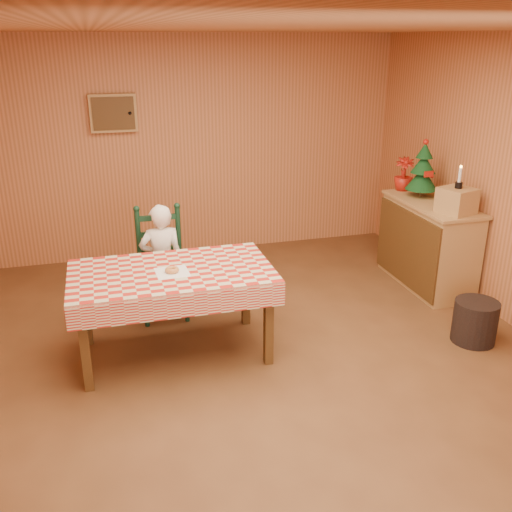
{
  "coord_description": "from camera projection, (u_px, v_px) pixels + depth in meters",
  "views": [
    {
      "loc": [
        -1.11,
        -3.79,
        2.54
      ],
      "look_at": [
        0.0,
        0.2,
        0.95
      ],
      "focal_mm": 40.0,
      "sensor_mm": 36.0,
      "label": 1
    }
  ],
  "objects": [
    {
      "name": "flower_arrangement",
      "position": [
        404.0,
        174.0,
        6.37
      ],
      "size": [
        0.27,
        0.27,
        0.37
      ],
      "primitive_type": "imported",
      "rotation": [
        0.0,
        0.0,
        -0.4
      ],
      "color": "#A51A0F",
      "rests_on": "shelf_unit"
    },
    {
      "name": "dining_table",
      "position": [
        172.0,
        279.0,
        4.67
      ],
      "size": [
        1.66,
        0.96,
        0.77
      ],
      "color": "#523416",
      "rests_on": "ground"
    },
    {
      "name": "storage_bin",
      "position": [
        475.0,
        322.0,
        5.04
      ],
      "size": [
        0.51,
        0.51,
        0.38
      ],
      "primitive_type": "cylinder",
      "rotation": [
        0.0,
        0.0,
        0.42
      ],
      "color": "black",
      "rests_on": "ground"
    },
    {
      "name": "ladder_chair",
      "position": [
        162.0,
        266.0,
        5.44
      ],
      "size": [
        0.44,
        0.4,
        1.08
      ],
      "color": "black",
      "rests_on": "ground"
    },
    {
      "name": "cabin_walls",
      "position": [
        244.0,
        136.0,
        4.42
      ],
      "size": [
        5.1,
        6.05,
        2.65
      ],
      "color": "#BC7144",
      "rests_on": "ground"
    },
    {
      "name": "shelf_unit",
      "position": [
        427.0,
        244.0,
        6.12
      ],
      "size": [
        0.54,
        1.24,
        0.93
      ],
      "color": "tan",
      "rests_on": "ground"
    },
    {
      "name": "ground",
      "position": [
        263.0,
        374.0,
        4.6
      ],
      "size": [
        6.0,
        6.0,
        0.0
      ],
      "primitive_type": "plane",
      "color": "brown",
      "rests_on": "ground"
    },
    {
      "name": "napkin",
      "position": [
        172.0,
        272.0,
        4.6
      ],
      "size": [
        0.27,
        0.27,
        0.0
      ],
      "primitive_type": "cube",
      "rotation": [
        0.0,
        0.0,
        0.05
      ],
      "color": "white",
      "rests_on": "dining_table"
    },
    {
      "name": "donut",
      "position": [
        172.0,
        270.0,
        4.59
      ],
      "size": [
        0.13,
        0.13,
        0.04
      ],
      "primitive_type": "torus",
      "rotation": [
        0.0,
        0.0,
        -0.16
      ],
      "color": "#CE864A",
      "rests_on": "napkin"
    },
    {
      "name": "seated_child",
      "position": [
        162.0,
        262.0,
        5.37
      ],
      "size": [
        0.41,
        0.27,
        1.12
      ],
      "primitive_type": "imported",
      "rotation": [
        0.0,
        0.0,
        3.14
      ],
      "color": "white",
      "rests_on": "ground"
    },
    {
      "name": "christmas_tree",
      "position": [
        423.0,
        171.0,
        6.08
      ],
      "size": [
        0.34,
        0.34,
        0.62
      ],
      "color": "#523416",
      "rests_on": "shelf_unit"
    },
    {
      "name": "crate",
      "position": [
        457.0,
        201.0,
        5.55
      ],
      "size": [
        0.38,
        0.38,
        0.25
      ],
      "primitive_type": "cube",
      "rotation": [
        0.0,
        0.0,
        0.3
      ],
      "color": "tan",
      "rests_on": "shelf_unit"
    },
    {
      "name": "candle_set",
      "position": [
        459.0,
        182.0,
        5.49
      ],
      "size": [
        0.07,
        0.07,
        0.22
      ],
      "color": "black",
      "rests_on": "crate"
    }
  ]
}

